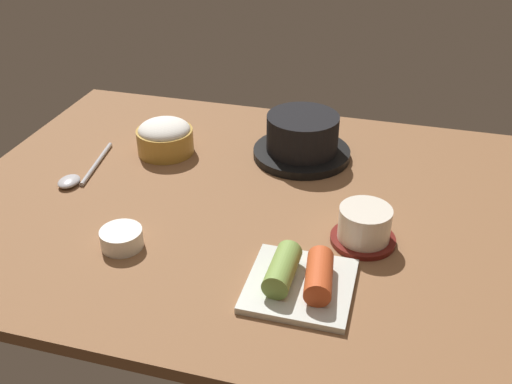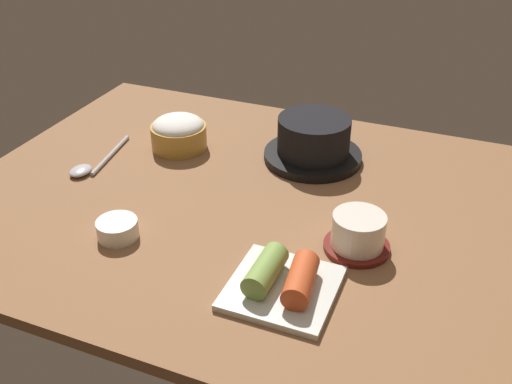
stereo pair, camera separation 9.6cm
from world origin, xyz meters
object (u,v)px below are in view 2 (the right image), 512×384
at_px(kimchi_plate, 283,281).
at_px(spoon, 91,165).
at_px(rice_bowl, 179,132).
at_px(side_bowl_near, 117,228).
at_px(stone_pot, 313,141).
at_px(tea_cup_with_saucer, 358,233).

relative_size(kimchi_plate, spoon, 0.80).
height_order(rice_bowl, side_bowl_near, rice_bowl).
bearing_deg(side_bowl_near, stone_pot, 60.03).
height_order(tea_cup_with_saucer, kimchi_plate, tea_cup_with_saucer).
relative_size(side_bowl_near, spoon, 0.36).
bearing_deg(rice_bowl, tea_cup_with_saucer, -25.40).
xyz_separation_m(rice_bowl, side_bowl_near, (0.06, -0.30, -0.02)).
relative_size(tea_cup_with_saucer, kimchi_plate, 0.69).
bearing_deg(spoon, stone_pot, 26.83).
relative_size(rice_bowl, tea_cup_with_saucer, 1.09).
height_order(kimchi_plate, spoon, kimchi_plate).
bearing_deg(stone_pot, spoon, -153.17).
bearing_deg(stone_pot, side_bowl_near, -119.97).
distance_m(stone_pot, spoon, 0.42).
relative_size(rice_bowl, kimchi_plate, 0.76).
xyz_separation_m(rice_bowl, tea_cup_with_saucer, (0.41, -0.19, -0.00)).
height_order(stone_pot, tea_cup_with_saucer, stone_pot).
relative_size(rice_bowl, side_bowl_near, 1.70).
distance_m(stone_pot, side_bowl_near, 0.41).
bearing_deg(rice_bowl, side_bowl_near, -79.47).
xyz_separation_m(stone_pot, tea_cup_with_saucer, (0.15, -0.24, -0.01)).
bearing_deg(spoon, side_bowl_near, -44.25).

